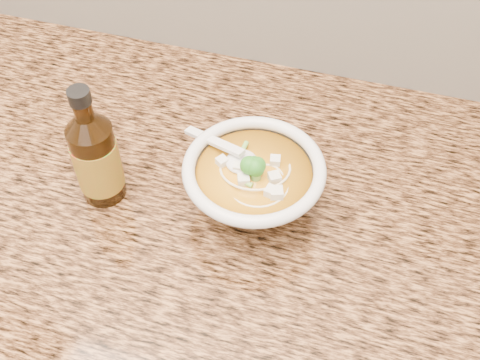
# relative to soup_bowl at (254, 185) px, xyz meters

# --- Properties ---
(cabinet) EXTENTS (4.00, 0.65, 0.86)m
(cabinet) POSITION_rel_soup_bowl_xyz_m (-0.22, 0.02, -0.52)
(cabinet) COLOR #351E0F
(cabinet) RESTS_ON ground
(counter_slab) EXTENTS (4.00, 0.68, 0.04)m
(counter_slab) POSITION_rel_soup_bowl_xyz_m (-0.22, 0.02, -0.07)
(counter_slab) COLOR #A46D3C
(counter_slab) RESTS_ON cabinet
(soup_bowl) EXTENTS (0.22, 0.20, 0.11)m
(soup_bowl) POSITION_rel_soup_bowl_xyz_m (0.00, 0.00, 0.00)
(soup_bowl) COLOR silver
(soup_bowl) RESTS_ON counter_slab
(hot_sauce_bottle) EXTENTS (0.08, 0.08, 0.20)m
(hot_sauce_bottle) POSITION_rel_soup_bowl_xyz_m (-0.22, -0.04, 0.03)
(hot_sauce_bottle) COLOR #311A06
(hot_sauce_bottle) RESTS_ON counter_slab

